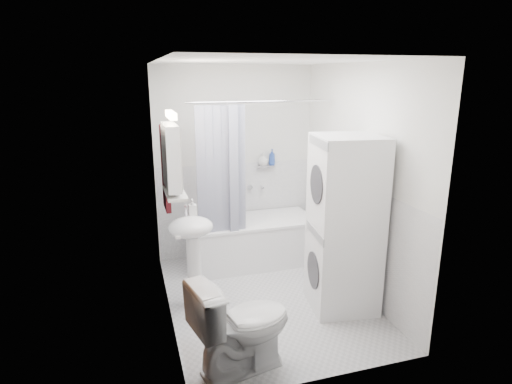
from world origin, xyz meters
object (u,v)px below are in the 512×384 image
object	(u,v)px
sink	(192,241)
washer_dryer	(344,224)
toilet	(242,325)
bathtub	(254,239)

from	to	relation	value
sink	washer_dryer	bearing A→B (deg)	-16.16
sink	washer_dryer	world-z (taller)	washer_dryer
washer_dryer	toilet	world-z (taller)	washer_dryer
bathtub	toilet	distance (m)	2.04
bathtub	sink	xyz separation A→B (m)	(-0.89, -0.84, 0.39)
bathtub	toilet	size ratio (longest dim) A/B	1.83
bathtub	toilet	bearing A→B (deg)	-109.29
sink	toilet	bearing A→B (deg)	-78.76
bathtub	toilet	world-z (taller)	toilet
washer_dryer	bathtub	bearing A→B (deg)	121.40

